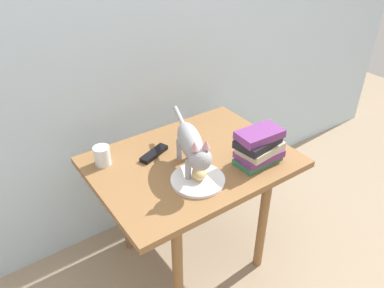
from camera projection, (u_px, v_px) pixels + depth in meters
The scene contains 9 objects.
ground_plane at pixel (192, 254), 1.98m from camera, with size 6.00×6.00×0.00m, color gray.
back_panel at pixel (136, 23), 1.69m from camera, with size 4.00×0.04×2.20m, color silver.
side_table at pixel (192, 174), 1.69m from camera, with size 0.86×0.64×0.61m.
plate at pixel (198, 180), 1.52m from camera, with size 0.22×0.22×0.01m, color white.
bread_roll at pixel (199, 173), 1.50m from camera, with size 0.08×0.06×0.05m, color #E0BC7A.
cat at pixel (192, 145), 1.50m from camera, with size 0.21×0.46×0.23m.
book_stack at pixel (259, 147), 1.59m from camera, with size 0.22×0.15×0.16m.
candle_jar at pixel (102, 157), 1.60m from camera, with size 0.07×0.07×0.08m.
tv_remote at pixel (154, 153), 1.67m from camera, with size 0.15×0.04×0.02m, color black.
Camera 1 is at (-0.77, -1.11, 1.56)m, focal length 35.24 mm.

